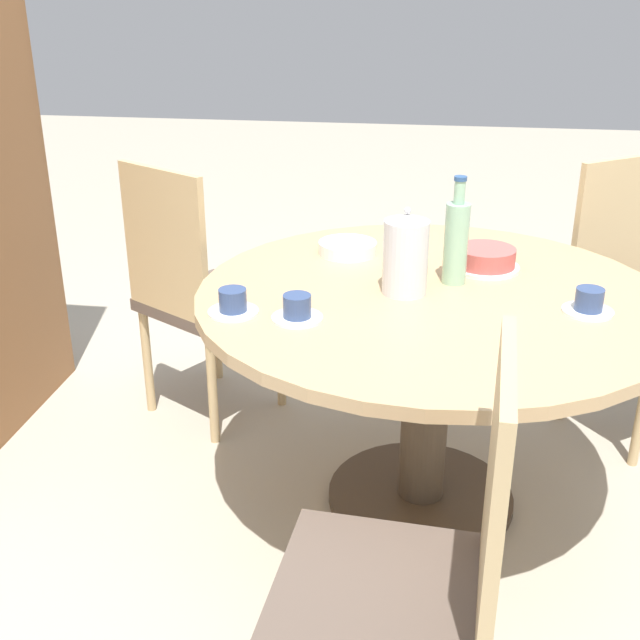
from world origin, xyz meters
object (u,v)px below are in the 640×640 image
(chair_b, at_px, (418,574))
(water_bottle, at_px, (456,240))
(cup_a, at_px, (233,304))
(chair_c, at_px, (635,294))
(cake_main, at_px, (485,259))
(cup_c, at_px, (589,303))
(coffee_pot, at_px, (406,255))
(cup_b, at_px, (297,310))
(chair_a, at_px, (196,290))

(chair_b, distance_m, water_bottle, 1.10)
(chair_b, relative_size, cup_a, 7.14)
(chair_b, height_order, chair_c, same)
(cake_main, height_order, cup_a, same)
(cup_c, bearing_deg, coffee_pot, 81.67)
(water_bottle, bearing_deg, coffee_pot, 126.61)
(chair_c, bearing_deg, cup_a, 177.76)
(chair_c, xyz_separation_m, cup_b, (-0.88, 1.07, 0.24))
(chair_c, xyz_separation_m, cup_a, (-0.86, 1.25, 0.24))
(water_bottle, bearing_deg, cake_main, -35.77)
(chair_a, distance_m, cup_b, 0.88)
(coffee_pot, distance_m, cup_b, 0.37)
(chair_b, height_order, cup_b, chair_b)
(coffee_pot, bearing_deg, cup_a, 116.19)
(water_bottle, distance_m, cup_a, 0.68)
(chair_b, xyz_separation_m, cup_b, (0.70, 0.36, 0.24))
(water_bottle, relative_size, cup_b, 2.33)
(chair_c, height_order, cup_a, chair_c)
(chair_a, relative_size, cup_c, 7.14)
(chair_b, height_order, cup_a, chair_b)
(chair_a, height_order, water_bottle, water_bottle)
(chair_c, distance_m, cup_b, 1.40)
(cup_a, bearing_deg, water_bottle, -61.11)
(chair_a, bearing_deg, cup_c, -171.09)
(chair_b, xyz_separation_m, cake_main, (1.17, -0.15, 0.24))
(chair_b, bearing_deg, coffee_pot, -170.88)
(cup_c, bearing_deg, cup_a, 98.83)
(chair_b, distance_m, cake_main, 1.21)
(water_bottle, xyz_separation_m, cup_c, (-0.18, -0.36, -0.10))
(coffee_pot, xyz_separation_m, water_bottle, (0.10, -0.14, 0.02))
(coffee_pot, xyz_separation_m, cup_a, (-0.22, 0.45, -0.09))
(cup_a, distance_m, cup_c, 0.96)
(chair_b, relative_size, chair_c, 1.00)
(cup_b, height_order, cup_c, same)
(coffee_pot, xyz_separation_m, cup_b, (-0.24, 0.27, -0.09))
(chair_b, height_order, cake_main, chair_b)
(water_bottle, xyz_separation_m, cup_a, (-0.33, 0.59, -0.10))
(cake_main, bearing_deg, cup_c, -139.80)
(chair_b, bearing_deg, cup_c, 158.20)
(cup_a, relative_size, cup_b, 1.00)
(chair_b, height_order, coffee_pot, chair_b)
(coffee_pot, xyz_separation_m, cup_c, (-0.07, -0.50, -0.09))
(chair_a, bearing_deg, cup_a, 146.66)
(cup_b, bearing_deg, cake_main, -46.91)
(chair_b, bearing_deg, cup_b, -149.14)
(chair_c, xyz_separation_m, cup_c, (-0.71, 0.30, 0.24))
(coffee_pot, xyz_separation_m, cake_main, (0.24, -0.24, -0.08))
(chair_c, bearing_deg, cake_main, 178.73)
(water_bottle, bearing_deg, cup_b, 129.67)
(coffee_pot, height_order, cup_b, coffee_pot)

